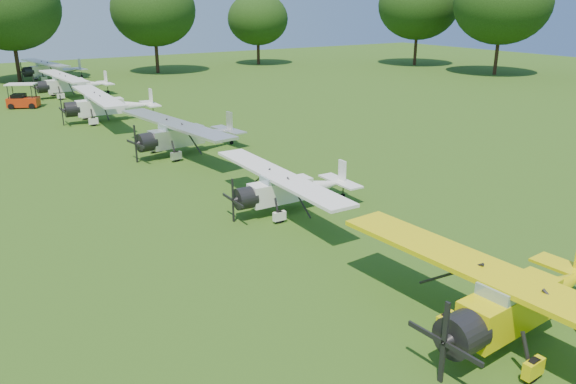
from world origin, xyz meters
The scene contains 9 objects.
ground centered at (0.00, 0.00, 0.00)m, with size 160.00×160.00×0.00m, color #244A12.
tree_belt centered at (3.57, 0.16, 8.03)m, with size 137.36×130.27×14.52m.
aircraft_2 centered at (1.35, -7.09, 1.30)m, with size 7.08×11.28×2.22m.
aircraft_3 centered at (1.48, 4.80, 1.12)m, with size 6.09×9.67×1.91m.
aircraft_4 centered at (1.40, 16.51, 1.29)m, with size 7.07×11.22×2.20m.
aircraft_5 centered at (0.20, 28.90, 1.34)m, with size 7.29×11.60×2.29m.
aircraft_6 centered at (0.51, 42.57, 1.33)m, with size 7.27×11.58×2.28m.
aircraft_7 centered at (1.35, 56.44, 1.33)m, with size 7.33×11.61×2.28m.
golf_cart centered at (-4.48, 38.52, 0.70)m, with size 2.83×2.34×2.10m.
Camera 1 is at (-11.27, -15.04, 8.91)m, focal length 35.00 mm.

